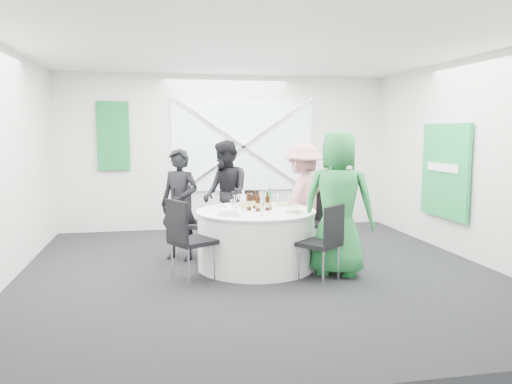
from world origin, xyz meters
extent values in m
plane|color=black|center=(0.00, 0.00, 0.00)|extent=(6.00, 6.00, 0.00)
plane|color=white|center=(0.00, 0.00, 2.80)|extent=(6.00, 6.00, 0.00)
plane|color=silver|center=(0.00, 3.00, 1.40)|extent=(6.00, 0.00, 6.00)
plane|color=silver|center=(0.00, -3.00, 1.40)|extent=(6.00, 0.00, 6.00)
plane|color=silver|center=(-3.00, 0.00, 1.40)|extent=(0.00, 6.00, 6.00)
plane|color=silver|center=(3.00, 0.00, 1.40)|extent=(0.00, 6.00, 6.00)
cube|color=silver|center=(0.30, 2.96, 1.50)|extent=(2.60, 0.03, 1.60)
cube|color=silver|center=(0.30, 2.92, 1.50)|extent=(2.63, 0.05, 1.84)
cube|color=silver|center=(0.30, 2.92, 1.50)|extent=(2.63, 0.05, 1.84)
cube|color=#167039|center=(-2.00, 2.95, 1.70)|extent=(0.55, 0.04, 1.20)
cube|color=#1B9543|center=(2.94, 0.60, 1.20)|extent=(0.05, 1.20, 1.40)
cylinder|color=silver|center=(0.00, 0.20, 0.37)|extent=(1.52, 1.52, 0.74)
cylinder|color=silver|center=(0.00, 0.20, 0.75)|extent=(1.56, 1.56, 0.02)
cube|color=black|center=(0.08, 1.23, 0.43)|extent=(0.43, 0.43, 0.05)
cube|color=black|center=(0.09, 1.42, 0.66)|extent=(0.38, 0.07, 0.43)
cylinder|color=silver|center=(0.25, 1.38, 0.20)|extent=(0.02, 0.02, 0.41)
cylinder|color=silver|center=(-0.07, 1.40, 0.20)|extent=(0.02, 0.02, 0.41)
cylinder|color=silver|center=(0.23, 1.05, 0.20)|extent=(0.02, 0.02, 0.41)
cylinder|color=silver|center=(-0.09, 1.08, 0.20)|extent=(0.02, 0.02, 0.41)
cube|color=black|center=(-0.75, 0.77, 0.50)|extent=(0.65, 0.65, 0.06)
cube|color=black|center=(-0.93, 0.90, 0.77)|extent=(0.30, 0.38, 0.50)
cylinder|color=silver|center=(-0.79, 1.03, 0.24)|extent=(0.02, 0.02, 0.47)
cylinder|color=silver|center=(-1.02, 0.74, 0.24)|extent=(0.02, 0.02, 0.47)
cylinder|color=silver|center=(-0.49, 0.81, 0.24)|extent=(0.02, 0.02, 0.47)
cylinder|color=silver|center=(-0.72, 0.51, 0.24)|extent=(0.02, 0.02, 0.47)
cube|color=black|center=(0.93, 0.75, 0.45)|extent=(0.57, 0.57, 0.05)
cube|color=black|center=(1.10, 0.85, 0.70)|extent=(0.24, 0.36, 0.45)
cylinder|color=silver|center=(1.16, 0.68, 0.21)|extent=(0.02, 0.02, 0.43)
cylinder|color=silver|center=(0.99, 0.98, 0.21)|extent=(0.02, 0.02, 0.43)
cylinder|color=silver|center=(0.87, 0.51, 0.21)|extent=(0.02, 0.02, 0.43)
cylinder|color=silver|center=(0.70, 0.81, 0.21)|extent=(0.02, 0.02, 0.43)
cube|color=black|center=(0.62, -0.55, 0.45)|extent=(0.59, 0.59, 0.05)
cube|color=black|center=(0.74, -0.71, 0.70)|extent=(0.34, 0.29, 0.45)
cylinder|color=silver|center=(0.59, -0.79, 0.22)|extent=(0.02, 0.02, 0.43)
cylinder|color=silver|center=(0.86, -0.58, 0.22)|extent=(0.02, 0.02, 0.43)
cylinder|color=silver|center=(0.38, -0.53, 0.22)|extent=(0.02, 0.02, 0.43)
cylinder|color=silver|center=(0.64, -0.31, 0.22)|extent=(0.02, 0.02, 0.43)
cube|color=black|center=(-0.86, -0.28, 0.48)|extent=(0.62, 0.62, 0.05)
cube|color=black|center=(-1.05, -0.38, 0.75)|extent=(0.25, 0.40, 0.48)
cylinder|color=silver|center=(-1.11, -0.21, 0.23)|extent=(0.02, 0.02, 0.46)
cylinder|color=silver|center=(-0.93, -0.53, 0.23)|extent=(0.02, 0.02, 0.46)
cylinder|color=silver|center=(-0.79, -0.03, 0.23)|extent=(0.02, 0.02, 0.46)
cylinder|color=silver|center=(-0.61, -0.35, 0.23)|extent=(0.02, 0.02, 0.46)
imported|color=black|center=(-0.96, 0.80, 0.77)|extent=(0.67, 0.61, 1.55)
imported|color=black|center=(-0.25, 1.36, 0.83)|extent=(0.60, 0.88, 1.66)
imported|color=#CD8487|center=(0.81, 0.81, 0.81)|extent=(1.12, 1.01, 1.61)
imported|color=#217C38|center=(0.93, -0.33, 0.91)|extent=(1.05, 0.94, 1.81)
cylinder|color=white|center=(-0.08, 0.71, 0.77)|extent=(0.27, 0.27, 0.01)
cylinder|color=white|center=(-0.47, 0.54, 0.77)|extent=(0.26, 0.26, 0.01)
cylinder|color=white|center=(0.44, 0.52, 0.77)|extent=(0.30, 0.30, 0.01)
cylinder|color=#92AC5C|center=(0.44, 0.52, 0.79)|extent=(0.19, 0.19, 0.02)
cylinder|color=white|center=(0.41, -0.11, 0.77)|extent=(0.26, 0.26, 0.01)
cylinder|color=#92AC5C|center=(0.41, -0.11, 0.79)|extent=(0.17, 0.17, 0.02)
cylinder|color=white|center=(-0.38, -0.14, 0.77)|extent=(0.25, 0.25, 0.01)
cube|color=silver|center=(-0.42, -0.15, 0.80)|extent=(0.22, 0.18, 0.05)
cylinder|color=#331709|center=(-0.09, 0.21, 0.87)|extent=(0.06, 0.06, 0.22)
cylinder|color=#331709|center=(-0.09, 0.21, 1.01)|extent=(0.02, 0.02, 0.06)
cylinder|color=tan|center=(-0.09, 0.21, 0.85)|extent=(0.06, 0.06, 0.08)
cylinder|color=#331709|center=(0.01, 0.37, 0.85)|extent=(0.06, 0.06, 0.18)
cylinder|color=#331709|center=(0.01, 0.37, 0.97)|extent=(0.02, 0.02, 0.06)
cylinder|color=tan|center=(0.01, 0.37, 0.83)|extent=(0.06, 0.06, 0.06)
cylinder|color=#331709|center=(0.14, 0.15, 0.85)|extent=(0.06, 0.06, 0.18)
cylinder|color=#331709|center=(0.14, 0.15, 0.97)|extent=(0.02, 0.02, 0.06)
cylinder|color=tan|center=(0.14, 0.15, 0.83)|extent=(0.06, 0.06, 0.06)
cylinder|color=#331709|center=(0.01, 0.12, 0.85)|extent=(0.06, 0.06, 0.19)
cylinder|color=#331709|center=(0.01, 0.12, 0.98)|extent=(0.02, 0.02, 0.06)
cylinder|color=tan|center=(0.01, 0.12, 0.83)|extent=(0.06, 0.06, 0.07)
cylinder|color=#399650|center=(0.18, 0.23, 0.88)|extent=(0.08, 0.08, 0.23)
cylinder|color=#399650|center=(0.18, 0.23, 1.02)|extent=(0.03, 0.03, 0.06)
cylinder|color=tan|center=(0.18, 0.23, 0.85)|extent=(0.08, 0.08, 0.08)
cylinder|color=white|center=(-0.19, 0.09, 0.87)|extent=(0.08, 0.08, 0.22)
cylinder|color=white|center=(-0.19, 0.09, 1.01)|extent=(0.03, 0.03, 0.06)
cylinder|color=tan|center=(-0.19, 0.09, 0.85)|extent=(0.08, 0.08, 0.08)
cylinder|color=white|center=(-0.16, 0.58, 0.76)|extent=(0.06, 0.06, 0.00)
cylinder|color=white|center=(-0.16, 0.58, 0.81)|extent=(0.01, 0.01, 0.10)
cone|color=white|center=(-0.16, 0.58, 0.89)|extent=(0.07, 0.07, 0.08)
cylinder|color=white|center=(0.00, -0.21, 0.76)|extent=(0.06, 0.06, 0.00)
cylinder|color=white|center=(0.00, -0.21, 0.81)|extent=(0.01, 0.01, 0.10)
cone|color=white|center=(0.00, -0.21, 0.89)|extent=(0.07, 0.07, 0.08)
cylinder|color=white|center=(-0.23, 0.47, 0.76)|extent=(0.06, 0.06, 0.00)
cylinder|color=white|center=(-0.23, 0.47, 0.81)|extent=(0.01, 0.01, 0.10)
cone|color=white|center=(-0.23, 0.47, 0.89)|extent=(0.07, 0.07, 0.08)
cylinder|color=white|center=(0.00, 0.63, 0.76)|extent=(0.06, 0.06, 0.00)
cylinder|color=white|center=(0.00, 0.63, 0.81)|extent=(0.01, 0.01, 0.10)
cone|color=white|center=(0.00, 0.63, 0.89)|extent=(0.07, 0.07, 0.08)
cylinder|color=white|center=(-0.34, 0.03, 0.76)|extent=(0.06, 0.06, 0.00)
cylinder|color=white|center=(-0.34, 0.03, 0.81)|extent=(0.01, 0.01, 0.10)
cone|color=white|center=(-0.34, 0.03, 0.89)|extent=(0.07, 0.07, 0.08)
cylinder|color=white|center=(0.35, 0.44, 0.76)|extent=(0.06, 0.06, 0.00)
cylinder|color=white|center=(0.35, 0.44, 0.81)|extent=(0.01, 0.01, 0.10)
cone|color=white|center=(0.35, 0.44, 0.89)|extent=(0.07, 0.07, 0.08)
cylinder|color=white|center=(0.42, 0.13, 0.76)|extent=(0.06, 0.06, 0.00)
cylinder|color=white|center=(0.42, 0.13, 0.81)|extent=(0.01, 0.01, 0.10)
cone|color=white|center=(0.42, 0.13, 0.89)|extent=(0.07, 0.07, 0.08)
cube|color=silver|center=(0.56, 0.34, 0.76)|extent=(0.09, 0.14, 0.01)
cube|color=silver|center=(0.37, 0.64, 0.76)|extent=(0.09, 0.13, 0.01)
cube|color=silver|center=(-0.38, 0.63, 0.76)|extent=(0.09, 0.14, 0.01)
cube|color=silver|center=(-0.55, 0.37, 0.76)|extent=(0.10, 0.13, 0.01)
cube|color=silver|center=(-0.51, -0.07, 0.76)|extent=(0.12, 0.12, 0.01)
cube|color=silver|center=(-0.30, -0.29, 0.76)|extent=(0.11, 0.12, 0.01)
cube|color=silver|center=(0.21, 0.73, 0.76)|extent=(0.15, 0.03, 0.01)
cube|color=silver|center=(-0.18, 0.75, 0.76)|extent=(0.15, 0.02, 0.01)
camera|label=1|loc=(-1.24, -6.11, 1.79)|focal=35.00mm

